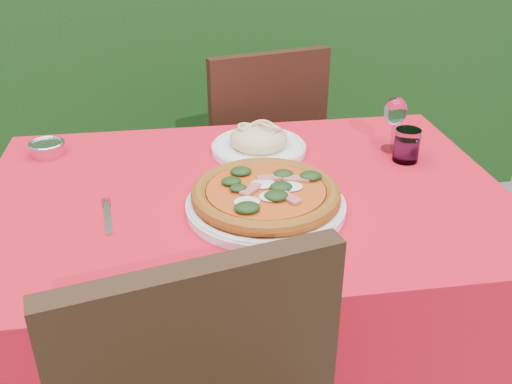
{
  "coord_description": "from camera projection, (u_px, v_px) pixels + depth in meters",
  "views": [
    {
      "loc": [
        -0.15,
        -1.21,
        1.4
      ],
      "look_at": [
        0.02,
        -0.05,
        0.77
      ],
      "focal_mm": 40.0,
      "sensor_mm": 36.0,
      "label": 1
    }
  ],
  "objects": [
    {
      "name": "hedge",
      "position": [
        201.0,
        3.0,
        2.65
      ],
      "size": [
        3.2,
        0.55,
        1.78
      ],
      "color": "black",
      "rests_on": "ground"
    },
    {
      "name": "dining_table",
      "position": [
        245.0,
        243.0,
        1.45
      ],
      "size": [
        1.26,
        0.86,
        0.75
      ],
      "color": "#483017",
      "rests_on": "ground"
    },
    {
      "name": "chair_far",
      "position": [
        258.0,
        153.0,
        2.09
      ],
      "size": [
        0.51,
        0.51,
        0.93
      ],
      "rotation": [
        0.0,
        0.0,
        3.38
      ],
      "color": "black",
      "rests_on": "ground"
    },
    {
      "name": "pizza_plate",
      "position": [
        266.0,
        198.0,
        1.28
      ],
      "size": [
        0.43,
        0.43,
        0.07
      ],
      "rotation": [
        0.0,
        0.0,
        -0.38
      ],
      "color": "white",
      "rests_on": "dining_table"
    },
    {
      "name": "pasta_plate",
      "position": [
        259.0,
        143.0,
        1.57
      ],
      "size": [
        0.26,
        0.26,
        0.07
      ],
      "rotation": [
        0.0,
        0.0,
        0.23
      ],
      "color": "white",
      "rests_on": "dining_table"
    },
    {
      "name": "water_glass",
      "position": [
        406.0,
        147.0,
        1.51
      ],
      "size": [
        0.07,
        0.07,
        0.09
      ],
      "color": "silver",
      "rests_on": "dining_table"
    },
    {
      "name": "wine_glass",
      "position": [
        395.0,
        113.0,
        1.54
      ],
      "size": [
        0.06,
        0.06,
        0.15
      ],
      "color": "white",
      "rests_on": "dining_table"
    },
    {
      "name": "fork",
      "position": [
        108.0,
        219.0,
        1.25
      ],
      "size": [
        0.04,
        0.18,
        0.0
      ],
      "primitive_type": "cube",
      "rotation": [
        0.0,
        0.0,
        0.13
      ],
      "color": "silver",
      "rests_on": "dining_table"
    },
    {
      "name": "steel_ramekin",
      "position": [
        47.0,
        149.0,
        1.55
      ],
      "size": [
        0.09,
        0.09,
        0.03
      ],
      "primitive_type": "cylinder",
      "color": "silver",
      "rests_on": "dining_table"
    }
  ]
}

